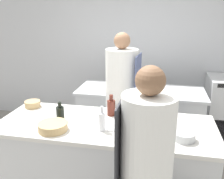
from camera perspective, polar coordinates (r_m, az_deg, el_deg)
wall_back at (r=4.43m, az=4.69°, el=9.58°), size 8.00×0.06×2.80m
prep_counter at (r=2.76m, az=-1.52°, el=-16.49°), size 2.18×0.85×0.93m
pass_counter at (r=3.76m, az=6.31°, el=-6.79°), size 1.81×0.71×0.93m
chef_at_stove at (r=3.15m, az=2.22°, el=-3.37°), size 0.42×0.40×1.78m
bottle_olive_oil at (r=2.35m, az=-2.29°, el=-7.21°), size 0.06×0.06×0.25m
bottle_vinegar at (r=2.69m, az=-0.19°, el=-4.05°), size 0.09×0.09×0.23m
bottle_wine at (r=2.74m, az=9.20°, el=-4.22°), size 0.06×0.06×0.19m
bottle_cooking_oil at (r=2.64m, az=-11.80°, el=-5.26°), size 0.08×0.08×0.19m
bowl_mixing_large at (r=3.08m, az=-17.70°, el=-3.18°), size 0.18×0.18×0.07m
bowl_prep_small at (r=2.30m, az=16.12°, el=-10.19°), size 0.19×0.19×0.07m
bowl_ceramic_blue at (r=2.44m, az=-13.36°, el=-8.25°), size 0.28×0.28×0.07m
cutting_board at (r=2.46m, az=3.32°, el=-8.37°), size 0.34×0.27×0.01m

